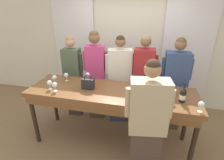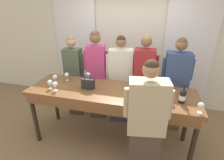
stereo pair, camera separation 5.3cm
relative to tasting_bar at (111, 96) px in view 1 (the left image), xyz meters
The scene contains 25 objects.
ground_plane 0.93m from the tasting_bar, 90.00° to the left, with size 18.00×18.00×0.00m, color #846647.
wall_back 1.68m from the tasting_bar, 90.00° to the left, with size 12.00×0.06×2.80m.
curtain_panel_left 2.06m from the tasting_bar, 129.84° to the left, with size 1.02×0.03×2.69m.
curtain_panel_right 2.06m from the tasting_bar, 50.16° to the left, with size 1.02×0.03×2.69m.
tasting_bar is the anchor object (origin of this frame).
wine_bottle 1.09m from the tasting_bar, ahead, with size 0.08×0.08×0.30m.
handbag 0.42m from the tasting_bar, behind, with size 0.20×0.10×0.25m.
wine_glass_front_left 1.04m from the tasting_bar, behind, with size 0.08×0.08×0.15m.
wine_glass_front_mid 1.31m from the tasting_bar, 12.96° to the right, with size 0.08×0.08×0.15m.
wine_glass_front_right 0.50m from the tasting_bar, 29.74° to the left, with size 0.08×0.08×0.15m.
wine_glass_center_left 0.63m from the tasting_bar, 23.76° to the left, with size 0.08×0.08×0.15m.
wine_glass_center_mid 1.01m from the tasting_bar, behind, with size 0.08×0.08×0.15m.
wine_glass_center_right 0.92m from the tasting_bar, 166.50° to the left, with size 0.08×0.08×0.15m.
wine_glass_back_left 0.90m from the tasting_bar, 23.03° to the left, with size 0.08×0.08×0.15m.
wine_glass_back_mid 0.47m from the tasting_bar, 24.63° to the right, with size 0.08×0.08×0.15m.
wine_glass_back_right 0.94m from the tasting_bar, ahead, with size 0.08×0.08×0.15m.
wine_glass_near_host 0.63m from the tasting_bar, 147.59° to the left, with size 0.08×0.08×0.15m.
wine_glass_by_bottle 0.90m from the tasting_bar, 166.73° to the right, with size 0.08×0.08×0.15m.
wine_glass_by_handbag 0.93m from the tasting_bar, ahead, with size 0.08×0.08×0.15m.
guest_olive_jacket 1.19m from the tasting_bar, 145.00° to the left, with size 0.46×0.26×1.74m.
guest_pink_top 0.83m from the tasting_bar, 124.96° to the left, with size 0.48×0.28×1.85m.
guest_cream_sweater 0.68m from the tasting_bar, 88.70° to the left, with size 0.56×0.33×1.79m.
guest_striped_shirt 0.82m from the tasting_bar, 55.84° to the left, with size 0.49×0.28×1.82m.
guest_navy_coat 1.24m from the tasting_bar, 33.31° to the left, with size 0.53×0.29×1.80m.
host_pouring 0.86m from the tasting_bar, 44.66° to the right, with size 0.57×0.31×1.78m.
Camera 1 is at (0.60, -2.42, 2.31)m, focal length 28.00 mm.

